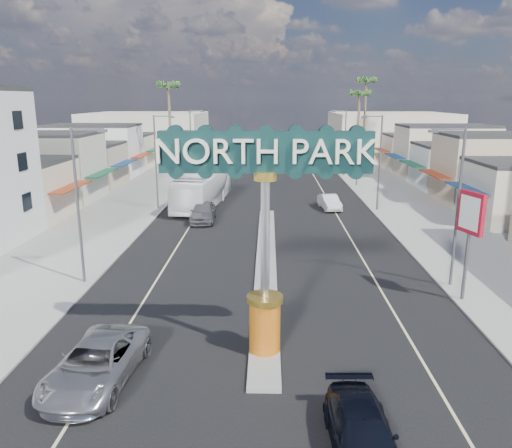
# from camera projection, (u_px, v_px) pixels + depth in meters

# --- Properties ---
(ground) EXTENTS (160.00, 160.00, 0.00)m
(ground) POSITION_uv_depth(u_px,v_px,m) (267.00, 210.00, 48.30)
(ground) COLOR gray
(ground) RESTS_ON ground
(road) EXTENTS (20.00, 120.00, 0.01)m
(road) POSITION_uv_depth(u_px,v_px,m) (267.00, 210.00, 48.30)
(road) COLOR black
(road) RESTS_ON ground
(median_island) EXTENTS (1.30, 30.00, 0.16)m
(median_island) POSITION_uv_depth(u_px,v_px,m) (266.00, 262.00, 32.77)
(median_island) COLOR gray
(median_island) RESTS_ON ground
(sidewalk_left) EXTENTS (8.00, 120.00, 0.12)m
(sidewalk_left) POSITION_uv_depth(u_px,v_px,m) (124.00, 209.00, 48.62)
(sidewalk_left) COLOR gray
(sidewalk_left) RESTS_ON ground
(sidewalk_right) EXTENTS (8.00, 120.00, 0.12)m
(sidewalk_right) POSITION_uv_depth(u_px,v_px,m) (412.00, 210.00, 47.95)
(sidewalk_right) COLOR gray
(sidewalk_right) RESTS_ON ground
(storefront_row_left) EXTENTS (12.00, 42.00, 6.00)m
(storefront_row_left) POSITION_uv_depth(u_px,v_px,m) (71.00, 162.00, 60.74)
(storefront_row_left) COLOR beige
(storefront_row_left) RESTS_ON ground
(storefront_row_right) EXTENTS (12.00, 42.00, 6.00)m
(storefront_row_right) POSITION_uv_depth(u_px,v_px,m) (468.00, 163.00, 59.60)
(storefront_row_right) COLOR #B7B29E
(storefront_row_right) RESTS_ON ground
(backdrop_far_left) EXTENTS (20.00, 20.00, 8.00)m
(backdrop_far_left) POSITION_uv_depth(u_px,v_px,m) (148.00, 135.00, 91.47)
(backdrop_far_left) COLOR #B7B29E
(backdrop_far_left) RESTS_ON ground
(backdrop_far_right) EXTENTS (20.00, 20.00, 8.00)m
(backdrop_far_right) POSITION_uv_depth(u_px,v_px,m) (389.00, 135.00, 90.42)
(backdrop_far_right) COLOR beige
(backdrop_far_right) RESTS_ON ground
(gateway_sign) EXTENTS (8.20, 1.50, 9.15)m
(gateway_sign) POSITION_uv_depth(u_px,v_px,m) (265.00, 218.00, 19.69)
(gateway_sign) COLOR #C94D0F
(gateway_sign) RESTS_ON median_island
(traffic_signal_left) EXTENTS (5.09, 0.45, 6.00)m
(traffic_signal_left) POSITION_uv_depth(u_px,v_px,m) (193.00, 151.00, 61.04)
(traffic_signal_left) COLOR #47474C
(traffic_signal_left) RESTS_ON ground
(traffic_signal_right) EXTENTS (5.09, 0.45, 6.00)m
(traffic_signal_right) POSITION_uv_depth(u_px,v_px,m) (343.00, 151.00, 60.61)
(traffic_signal_right) COLOR #47474C
(traffic_signal_right) RESTS_ON ground
(streetlight_l_near) EXTENTS (2.03, 0.22, 9.00)m
(streetlight_l_near) POSITION_uv_depth(u_px,v_px,m) (80.00, 198.00, 27.93)
(streetlight_l_near) COLOR #47474C
(streetlight_l_near) RESTS_ON ground
(streetlight_l_mid) EXTENTS (2.03, 0.22, 9.00)m
(streetlight_l_mid) POSITION_uv_depth(u_px,v_px,m) (157.00, 157.00, 47.31)
(streetlight_l_mid) COLOR #47474C
(streetlight_l_mid) RESTS_ON ground
(streetlight_l_far) EXTENTS (2.03, 0.22, 9.00)m
(streetlight_l_far) POSITION_uv_depth(u_px,v_px,m) (192.00, 139.00, 68.64)
(streetlight_l_far) COLOR #47474C
(streetlight_l_far) RESTS_ON ground
(streetlight_r_near) EXTENTS (2.03, 0.22, 9.00)m
(streetlight_r_near) POSITION_uv_depth(u_px,v_px,m) (455.00, 200.00, 27.43)
(streetlight_r_near) COLOR #47474C
(streetlight_r_near) RESTS_ON ground
(streetlight_r_mid) EXTENTS (2.03, 0.22, 9.00)m
(streetlight_r_mid) POSITION_uv_depth(u_px,v_px,m) (378.00, 158.00, 46.82)
(streetlight_r_mid) COLOR #47474C
(streetlight_r_mid) RESTS_ON ground
(streetlight_r_far) EXTENTS (2.03, 0.22, 9.00)m
(streetlight_r_far) POSITION_uv_depth(u_px,v_px,m) (344.00, 139.00, 68.14)
(streetlight_r_far) COLOR #47474C
(streetlight_r_far) RESTS_ON ground
(palm_left_far) EXTENTS (2.60, 2.60, 13.10)m
(palm_left_far) POSITION_uv_depth(u_px,v_px,m) (169.00, 91.00, 65.19)
(palm_left_far) COLOR brown
(palm_left_far) RESTS_ON ground
(palm_right_mid) EXTENTS (2.60, 2.60, 12.10)m
(palm_right_mid) POSITION_uv_depth(u_px,v_px,m) (360.00, 98.00, 70.60)
(palm_right_mid) COLOR brown
(palm_right_mid) RESTS_ON ground
(palm_right_far) EXTENTS (2.60, 2.60, 14.10)m
(palm_right_far) POSITION_uv_depth(u_px,v_px,m) (366.00, 86.00, 75.94)
(palm_right_far) COLOR brown
(palm_right_far) RESTS_ON ground
(suv_left) EXTENTS (3.21, 6.04, 1.62)m
(suv_left) POSITION_uv_depth(u_px,v_px,m) (97.00, 363.00, 18.81)
(suv_left) COLOR #A1A1A5
(suv_left) RESTS_ON ground
(suv_right) EXTENTS (2.06, 4.80, 1.38)m
(suv_right) POSITION_uv_depth(u_px,v_px,m) (362.00, 433.00, 15.04)
(suv_right) COLOR black
(suv_right) RESTS_ON ground
(car_parked_left) EXTENTS (2.18, 5.16, 1.74)m
(car_parked_left) POSITION_uv_depth(u_px,v_px,m) (203.00, 212.00, 43.62)
(car_parked_left) COLOR slate
(car_parked_left) RESTS_ON ground
(car_parked_right) EXTENTS (2.08, 4.48, 1.42)m
(car_parked_right) POSITION_uv_depth(u_px,v_px,m) (329.00, 202.00, 48.53)
(car_parked_right) COLOR silver
(car_parked_right) RESTS_ON ground
(city_bus) EXTENTS (4.58, 13.48, 3.68)m
(city_bus) POSITION_uv_depth(u_px,v_px,m) (203.00, 188.00, 49.74)
(city_bus) COLOR white
(city_bus) RESTS_ON ground
(bank_pylon_sign) EXTENTS (0.74, 1.80, 5.79)m
(bank_pylon_sign) POSITION_uv_depth(u_px,v_px,m) (470.00, 219.00, 25.53)
(bank_pylon_sign) COLOR #47474C
(bank_pylon_sign) RESTS_ON sidewalk_right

